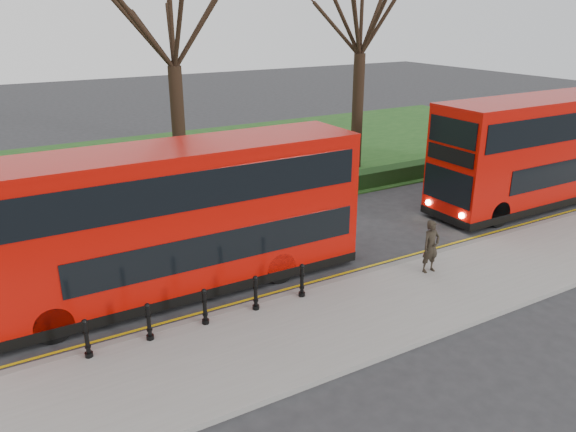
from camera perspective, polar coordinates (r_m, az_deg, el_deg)
ground at (r=17.45m, az=-5.24°, el=-7.90°), size 120.00×120.00×0.00m
pavement at (r=15.11m, az=-0.24°, el=-12.32°), size 60.00×4.00×0.15m
kerb at (r=16.63m, az=-3.75°, el=-9.09°), size 60.00×0.25×0.16m
grass_verge at (r=30.81m, az=-17.35°, el=3.93°), size 60.00×18.00×0.06m
hedge at (r=23.13m, az=-12.54°, el=0.02°), size 60.00×0.90×0.80m
yellow_line_outer at (r=16.89m, az=-4.21°, el=-8.86°), size 60.00×0.10×0.01m
yellow_line_inner at (r=17.05m, az=-4.51°, el=-8.57°), size 60.00×0.10×0.01m
tree_mid at (r=25.44m, az=-11.79°, el=18.98°), size 6.89×6.89×10.76m
tree_right at (r=30.25m, az=7.49°, el=19.76°), size 7.07×7.07×11.05m
bollard_row at (r=15.52m, az=-8.45°, el=-9.15°), size 6.33×0.15×1.00m
bus_lead at (r=17.10m, az=-10.92°, el=-0.43°), size 11.36×2.61×4.52m
bus_rear at (r=27.36m, az=24.79°, el=6.10°), size 11.88×2.73×4.73m
pedestrian at (r=18.68m, az=14.32°, el=-3.01°), size 0.65×0.43×1.76m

